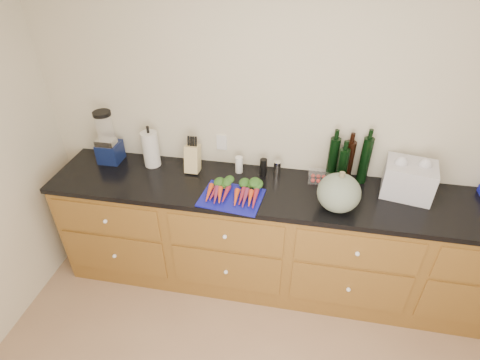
% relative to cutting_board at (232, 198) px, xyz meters
% --- Properties ---
extents(wall_back, '(4.10, 0.05, 2.60)m').
position_rel_cutting_board_xyz_m(wall_back, '(0.43, 0.48, 0.35)').
color(wall_back, beige).
rests_on(wall_back, ground).
extents(cabinets, '(3.60, 0.64, 0.90)m').
position_rel_cutting_board_xyz_m(cabinets, '(0.43, 0.16, -0.49)').
color(cabinets, brown).
rests_on(cabinets, ground).
extents(countertop, '(3.64, 0.62, 0.04)m').
position_rel_cutting_board_xyz_m(countertop, '(0.43, 0.16, -0.03)').
color(countertop, black).
rests_on(countertop, cabinets).
extents(cutting_board, '(0.45, 0.36, 0.01)m').
position_rel_cutting_board_xyz_m(cutting_board, '(0.00, 0.00, 0.00)').
color(cutting_board, '#111396').
rests_on(cutting_board, countertop).
extents(carrots, '(0.39, 0.29, 0.06)m').
position_rel_cutting_board_xyz_m(carrots, '(0.00, 0.04, 0.03)').
color(carrots, '#E8491B').
rests_on(carrots, cutting_board).
extents(squash, '(0.29, 0.29, 0.26)m').
position_rel_cutting_board_xyz_m(squash, '(0.72, 0.02, 0.12)').
color(squash, '#5C6C5B').
rests_on(squash, countertop).
extents(blender_appliance, '(0.17, 0.17, 0.43)m').
position_rel_cutting_board_xyz_m(blender_appliance, '(-1.05, 0.32, 0.18)').
color(blender_appliance, '#0E1842').
rests_on(blender_appliance, countertop).
extents(paper_towel, '(0.13, 0.13, 0.28)m').
position_rel_cutting_board_xyz_m(paper_towel, '(-0.70, 0.32, 0.14)').
color(paper_towel, silver).
rests_on(paper_towel, countertop).
extents(knife_block, '(0.11, 0.11, 0.21)m').
position_rel_cutting_board_xyz_m(knife_block, '(-0.36, 0.30, 0.10)').
color(knife_block, tan).
rests_on(knife_block, countertop).
extents(grinder_salt, '(0.06, 0.06, 0.13)m').
position_rel_cutting_board_xyz_m(grinder_salt, '(-0.01, 0.34, 0.06)').
color(grinder_salt, white).
rests_on(grinder_salt, countertop).
extents(grinder_pepper, '(0.05, 0.05, 0.13)m').
position_rel_cutting_board_xyz_m(grinder_pepper, '(0.18, 0.34, 0.06)').
color(grinder_pepper, black).
rests_on(grinder_pepper, countertop).
extents(canister_chrome, '(0.05, 0.05, 0.12)m').
position_rel_cutting_board_xyz_m(canister_chrome, '(0.28, 0.34, 0.06)').
color(canister_chrome, silver).
rests_on(canister_chrome, countertop).
extents(tomato_box, '(0.15, 0.12, 0.07)m').
position_rel_cutting_board_xyz_m(tomato_box, '(0.59, 0.33, 0.03)').
color(tomato_box, white).
rests_on(tomato_box, countertop).
extents(bottles, '(0.30, 0.15, 0.36)m').
position_rel_cutting_board_xyz_m(bottles, '(0.78, 0.37, 0.16)').
color(bottles, black).
rests_on(bottles, countertop).
extents(grocery_bag, '(0.37, 0.32, 0.24)m').
position_rel_cutting_board_xyz_m(grocery_bag, '(1.20, 0.28, 0.12)').
color(grocery_bag, silver).
rests_on(grocery_bag, countertop).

